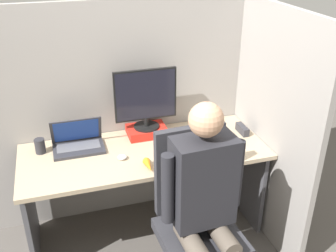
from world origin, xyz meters
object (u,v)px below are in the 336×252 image
pen_cup (40,146)px  paper_box (147,131)px  laptop (78,143)px  office_chair (195,214)px  stapler (242,129)px  monitor (146,98)px  carrot_toy (149,166)px  person (205,200)px

pen_cup → paper_box: bearing=3.0°
laptop → pen_cup: laptop is taller
laptop → office_chair: office_chair is taller
paper_box → stapler: size_ratio=1.93×
paper_box → laptop: size_ratio=0.81×
stapler → pen_cup: (-1.44, 0.14, 0.02)m
pen_cup → stapler: bearing=-5.5°
monitor → pen_cup: (-0.75, -0.04, -0.24)m
paper_box → pen_cup: 0.76m
paper_box → carrot_toy: 0.46m
monitor → pen_cup: bearing=-176.8°
laptop → paper_box: bearing=6.7°
pen_cup → laptop: bearing=-4.4°
monitor → person: 0.96m
office_chair → person: person is taller
monitor → stapler: (0.69, -0.18, -0.26)m
paper_box → monitor: monitor is taller
monitor → stapler: 0.76m
carrot_toy → person: size_ratio=0.11×
laptop → person: person is taller
laptop → office_chair: 0.95m
stapler → paper_box: bearing=165.4°
monitor → person: (0.10, -0.92, -0.24)m
paper_box → carrot_toy: size_ratio=1.90×
paper_box → monitor: bearing=90.0°
stapler → office_chair: size_ratio=0.14×
paper_box → pen_cup: (-0.75, -0.04, 0.02)m
monitor → person: person is taller
laptop → stapler: (1.19, -0.12, -0.02)m
paper_box → laptop: laptop is taller
stapler → carrot_toy: size_ratio=0.99×
stapler → carrot_toy: (-0.79, -0.27, -0.00)m
monitor → person: bearing=-84.1°
paper_box → office_chair: (0.11, -0.76, -0.20)m
paper_box → pen_cup: bearing=-177.0°
stapler → monitor: bearing=165.2°
stapler → office_chair: bearing=-135.0°
person → monitor: bearing=95.9°
monitor → laptop: size_ratio=1.30×
monitor → carrot_toy: monitor is taller
stapler → carrot_toy: 0.84m
carrot_toy → person: 0.51m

